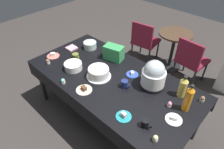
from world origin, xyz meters
TOP-DOWN VIEW (x-y plane):
  - ground at (0.00, 0.00)m, footprint 9.00×9.00m
  - potluck_table at (0.00, 0.00)m, footprint 2.20×1.10m
  - frosted_layer_cake at (-0.13, -0.10)m, footprint 0.31×0.31m
  - slow_cooker at (0.45, 0.21)m, footprint 0.29×0.29m
  - glass_salad_bowl at (-0.73, 0.28)m, footprint 0.20×0.20m
  - ceramic_snack_bowl at (-0.49, -0.22)m, footprint 0.23×0.23m
  - dessert_plate_white at (0.89, -0.05)m, footprint 0.17×0.17m
  - dessert_plate_coral at (-0.94, -0.23)m, footprint 0.18×0.18m
  - dessert_plate_cobalt at (0.15, 0.22)m, footprint 0.16×0.16m
  - dessert_plate_cream at (-0.08, -0.39)m, footprint 0.19×0.19m
  - dessert_plate_teal at (0.51, -0.36)m, footprint 0.16×0.16m
  - cupcake_mint at (0.98, 0.38)m, footprint 0.05×0.05m
  - cupcake_rose at (0.77, 0.07)m, footprint 0.05×0.05m
  - cupcake_berry at (0.88, -0.37)m, footprint 0.05×0.05m
  - cupcake_vanilla at (-0.84, -0.38)m, footprint 0.05×0.05m
  - cupcake_cocoa at (-0.35, -0.48)m, footprint 0.05×0.05m
  - soda_bottle_orange_juice at (0.90, 0.15)m, footprint 0.08×0.08m
  - soda_bottle_ginger_ale at (0.77, 0.30)m, footprint 0.09×0.09m
  - coffee_mug_olive at (-0.65, -0.05)m, footprint 0.13×0.09m
  - coffee_mug_black at (0.73, -0.31)m, footprint 0.11×0.07m
  - coffee_mug_navy at (0.22, -0.02)m, footprint 0.12×0.08m
  - soda_carton at (-0.27, 0.32)m, footprint 0.29×0.22m
  - paper_napkin_stack at (-0.92, 0.08)m, footprint 0.14×0.14m
  - maroon_chair_left at (-0.54, 1.47)m, footprint 0.49×0.49m
  - maroon_chair_right at (0.39, 1.46)m, footprint 0.48×0.48m
  - round_cafe_table at (-0.05, 1.69)m, footprint 0.60×0.60m

SIDE VIEW (x-z plane):
  - ground at x=0.00m, z-range 0.00..0.00m
  - maroon_chair_left at x=-0.54m, z-range 0.07..0.92m
  - maroon_chair_right at x=0.39m, z-range 0.07..0.92m
  - round_cafe_table at x=-0.05m, z-range 0.14..0.86m
  - potluck_table at x=0.00m, z-range 0.31..1.06m
  - dessert_plate_cobalt at x=0.15m, z-range 0.74..0.78m
  - dessert_plate_white at x=0.89m, z-range 0.74..0.78m
  - paper_napkin_stack at x=-0.92m, z-range 0.75..0.77m
  - dessert_plate_teal at x=0.51m, z-range 0.74..0.79m
  - dessert_plate_coral at x=-0.94m, z-range 0.74..0.79m
  - dessert_plate_cream at x=-0.08m, z-range 0.74..0.79m
  - cupcake_mint at x=0.98m, z-range 0.75..0.82m
  - cupcake_rose at x=0.77m, z-range 0.75..0.82m
  - cupcake_berry at x=0.88m, z-range 0.75..0.82m
  - cupcake_vanilla at x=-0.84m, z-range 0.75..0.82m
  - cupcake_cocoa at x=-0.35m, z-range 0.75..0.82m
  - coffee_mug_olive at x=-0.65m, z-range 0.75..0.83m
  - coffee_mug_black at x=0.73m, z-range 0.75..0.84m
  - ceramic_snack_bowl at x=-0.49m, z-range 0.75..0.84m
  - coffee_mug_navy at x=0.22m, z-range 0.75..0.84m
  - glass_salad_bowl at x=-0.73m, z-range 0.75..0.85m
  - frosted_layer_cake at x=-0.13m, z-range 0.75..0.88m
  - soda_carton at x=-0.27m, z-range 0.75..0.95m
  - soda_bottle_ginger_ale at x=0.77m, z-range 0.74..1.01m
  - soda_bottle_orange_juice at x=0.90m, z-range 0.74..1.07m
  - slow_cooker at x=0.45m, z-range 0.74..1.09m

